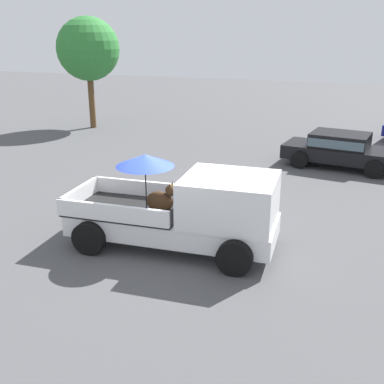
{
  "coord_description": "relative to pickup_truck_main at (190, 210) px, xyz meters",
  "views": [
    {
      "loc": [
        3.8,
        -9.72,
        5.06
      ],
      "look_at": [
        0.18,
        0.95,
        1.1
      ],
      "focal_mm": 43.52,
      "sensor_mm": 36.0,
      "label": 1
    }
  ],
  "objects": [
    {
      "name": "ground_plane",
      "position": [
        -0.46,
        -0.0,
        -0.98
      ],
      "size": [
        80.0,
        80.0,
        0.0
      ],
      "primitive_type": "plane",
      "color": "#4C4C4F"
    },
    {
      "name": "pickup_truck_main",
      "position": [
        0.0,
        0.0,
        0.0
      ],
      "size": [
        5.11,
        2.39,
        2.34
      ],
      "rotation": [
        0.0,
        0.0,
        0.04
      ],
      "color": "black",
      "rests_on": "ground"
    },
    {
      "name": "parked_sedan_near",
      "position": [
        3.16,
        8.53,
        -0.24
      ],
      "size": [
        4.54,
        2.52,
        1.33
      ],
      "rotation": [
        0.0,
        0.0,
        -0.17
      ],
      "color": "black",
      "rests_on": "ground"
    },
    {
      "name": "tree_by_lot",
      "position": [
        -9.8,
        12.28,
        3.09
      ],
      "size": [
        3.24,
        3.24,
        5.71
      ],
      "color": "brown",
      "rests_on": "ground"
    }
  ]
}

